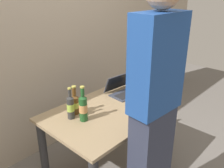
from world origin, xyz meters
name	(u,v)px	position (x,y,z in m)	size (l,w,h in m)	color
ground_plane	(111,168)	(0.00, 0.00, 0.00)	(8.00, 8.00, 0.00)	slate
desk	(111,122)	(0.00, 0.00, 0.57)	(1.23, 0.81, 0.71)	#9E8460
laptop	(123,89)	(0.36, 0.15, 0.76)	(0.36, 0.32, 0.19)	#383D4C
beer_bottle_dark	(83,107)	(-0.30, 0.03, 0.84)	(0.07, 0.07, 0.32)	#1E5123
beer_bottle_brown	(75,103)	(-0.28, 0.18, 0.81)	(0.07, 0.07, 0.27)	brown
beer_bottle_green	(71,107)	(-0.36, 0.14, 0.83)	(0.06, 0.06, 0.29)	#333333
person_figure	(154,107)	(-0.17, -0.58, 1.01)	(0.40, 0.30, 1.90)	#2D3347
back_wall	(52,35)	(0.00, 0.86, 1.30)	(6.00, 0.10, 2.60)	tan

